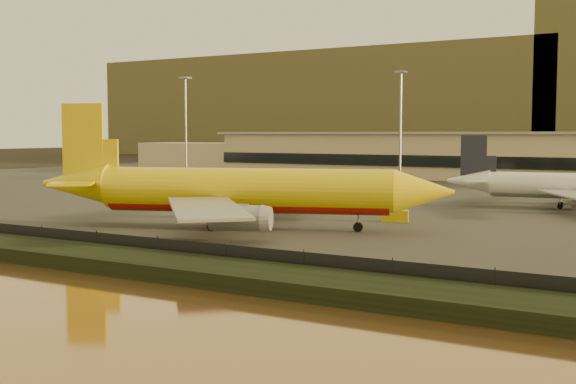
# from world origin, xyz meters

# --- Properties ---
(ground) EXTENTS (900.00, 900.00, 0.00)m
(ground) POSITION_xyz_m (0.00, 0.00, 0.00)
(ground) COLOR black
(ground) RESTS_ON ground
(embankment) EXTENTS (320.00, 7.00, 1.40)m
(embankment) POSITION_xyz_m (0.00, -17.00, 0.70)
(embankment) COLOR black
(embankment) RESTS_ON ground
(tarmac) EXTENTS (320.00, 220.00, 0.20)m
(tarmac) POSITION_xyz_m (0.00, 95.00, 0.10)
(tarmac) COLOR #2D2D2D
(tarmac) RESTS_ON ground
(perimeter_fence) EXTENTS (300.00, 0.05, 2.20)m
(perimeter_fence) POSITION_xyz_m (0.00, -13.00, 1.30)
(perimeter_fence) COLOR black
(perimeter_fence) RESTS_ON tarmac
(terminal_building) EXTENTS (202.00, 25.00, 12.60)m
(terminal_building) POSITION_xyz_m (-14.52, 125.55, 6.25)
(terminal_building) COLOR tan
(terminal_building) RESTS_ON tarmac
(apron_light_masts) EXTENTS (152.20, 12.20, 25.40)m
(apron_light_masts) POSITION_xyz_m (15.00, 75.00, 15.70)
(apron_light_masts) COLOR slate
(apron_light_masts) RESTS_ON tarmac
(distant_hills) EXTENTS (470.00, 160.00, 70.00)m
(distant_hills) POSITION_xyz_m (-20.74, 340.00, 31.39)
(distant_hills) COLOR brown
(distant_hills) RESTS_ON ground
(dhl_cargo_jet) EXTENTS (52.36, 49.75, 16.12)m
(dhl_cargo_jet) POSITION_xyz_m (-4.34, 10.24, 5.01)
(dhl_cargo_jet) COLOR #DCC10B
(dhl_cargo_jet) RESTS_ON tarmac
(white_narrowbody_jet) EXTENTS (41.25, 39.89, 11.86)m
(white_narrowbody_jet) POSITION_xyz_m (28.69, 58.66, 3.74)
(white_narrowbody_jet) COLOR white
(white_narrowbody_jet) RESTS_ON tarmac
(gse_vehicle_yellow) EXTENTS (3.93, 2.63, 1.62)m
(gse_vehicle_yellow) POSITION_xyz_m (10.13, 27.16, 1.01)
(gse_vehicle_yellow) COLOR #DCC10B
(gse_vehicle_yellow) RESTS_ON tarmac
(gse_vehicle_white) EXTENTS (4.45, 2.77, 1.86)m
(gse_vehicle_white) POSITION_xyz_m (-13.29, 37.98, 1.13)
(gse_vehicle_white) COLOR white
(gse_vehicle_white) RESTS_ON tarmac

